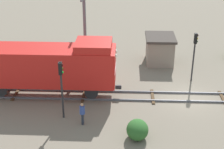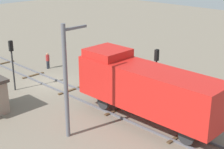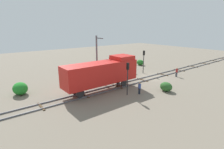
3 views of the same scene
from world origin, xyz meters
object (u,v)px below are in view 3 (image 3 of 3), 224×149
locomotive (102,72)px  traffic_signal_near (144,58)px  relay_hut (119,64)px  worker_by_signal (140,87)px  traffic_signal_mid (128,73)px  worker_near_track (177,71)px  catenary_mast (97,57)px

locomotive → traffic_signal_near: size_ratio=2.59×
traffic_signal_near → relay_hut: 5.28m
traffic_signal_near → worker_by_signal: size_ratio=2.64×
locomotive → traffic_signal_mid: bearing=-153.7°
worker_near_track → catenary_mast: catenary_mast is taller
traffic_signal_near → traffic_signal_mid: bearing=122.3°
relay_hut → traffic_signal_near: bearing=-149.4°
worker_by_signal → relay_hut: relay_hut is taller
worker_near_track → worker_by_signal: same height
locomotive → traffic_signal_mid: size_ratio=2.62×
traffic_signal_mid → relay_hut: bearing=-35.9°
locomotive → catenary_mast: 5.62m
traffic_signal_near → relay_hut: bearing=30.6°
traffic_signal_near → relay_hut: size_ratio=1.28×
traffic_signal_mid → catenary_mast: (8.33, -0.72, 0.95)m
locomotive → relay_hut: (7.50, -9.57, -1.38)m
catenary_mast → relay_hut: 8.05m
traffic_signal_near → locomotive: bearing=104.8°
traffic_signal_near → worker_by_signal: 11.79m
worker_by_signal → locomotive: bearing=-107.7°
worker_by_signal → catenary_mast: size_ratio=0.23×
locomotive → traffic_signal_near: bearing=-75.2°
worker_by_signal → worker_near_track: bearing=133.8°
worker_near_track → catenary_mast: 14.84m
relay_hut → traffic_signal_mid: bearing=144.1°
locomotive → worker_by_signal: (-4.20, -3.18, -1.78)m
worker_by_signal → traffic_signal_mid: bearing=-82.9°
worker_by_signal → relay_hut: 13.33m
worker_near_track → worker_by_signal: (-1.80, 11.76, 0.00)m
traffic_signal_mid → worker_by_signal: 2.68m
worker_near_track → relay_hut: 11.27m
locomotive → traffic_signal_mid: (-3.40, -1.68, 0.29)m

